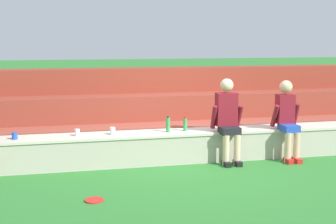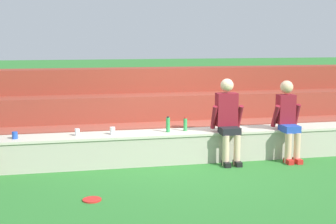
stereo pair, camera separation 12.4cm
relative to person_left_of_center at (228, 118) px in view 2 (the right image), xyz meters
name	(u,v)px [view 2 (the right image)]	position (x,y,z in m)	size (l,w,h in m)	color
ground_plane	(199,164)	(-0.50, -0.02, -0.78)	(80.00, 80.00, 0.00)	#2D752D
stone_seating_wall	(195,144)	(-0.50, 0.26, -0.50)	(8.85, 0.59, 0.53)	#B7AF9E
brick_bleachers	(174,112)	(-0.50, 1.94, -0.20)	(11.52, 1.91, 1.49)	#9B4435
person_left_of_center	(228,118)	(0.00, 0.00, 0.00)	(0.54, 0.55, 1.44)	beige
person_center	(288,118)	(1.08, -0.04, -0.03)	(0.48, 0.58, 1.39)	#DBAD89
water_bottle_near_right	(168,125)	(-0.99, 0.24, -0.13)	(0.07, 0.07, 0.27)	green
water_bottle_center_gap	(185,124)	(-0.68, 0.28, -0.14)	(0.06, 0.06, 0.24)	green
plastic_cup_middle	(113,131)	(-1.94, 0.24, -0.19)	(0.09, 0.09, 0.13)	white
plastic_cup_left_end	(77,132)	(-2.52, 0.26, -0.20)	(0.08, 0.08, 0.12)	white
plastic_cup_right_end	(15,135)	(-3.50, 0.22, -0.20)	(0.09, 0.09, 0.11)	blue
frisbee	(92,200)	(-2.37, -1.43, -0.77)	(0.25, 0.25, 0.02)	red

